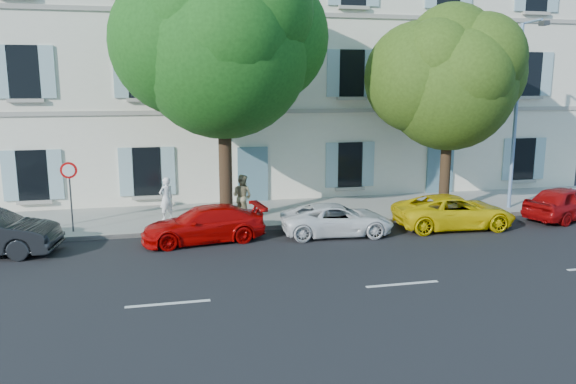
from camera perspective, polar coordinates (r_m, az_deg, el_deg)
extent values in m
plane|color=black|center=(18.68, 6.49, -5.14)|extent=(90.00, 90.00, 0.00)
cube|color=#A09E96|center=(22.78, 2.81, -1.95)|extent=(36.00, 4.50, 0.15)
cube|color=#9E998E|center=(20.75, 4.42, -3.24)|extent=(36.00, 0.16, 0.16)
cube|color=white|center=(27.79, -0.34, 12.69)|extent=(28.00, 7.00, 12.00)
imported|color=#BA0605|center=(18.77, -8.57, -3.25)|extent=(4.24, 2.14, 1.18)
imported|color=white|center=(19.46, 5.03, -2.81)|extent=(4.01, 2.08, 1.08)
imported|color=yellow|center=(21.18, 16.50, -1.92)|extent=(4.46, 2.26, 1.21)
imported|color=#9F090B|center=(24.09, 26.46, -0.98)|extent=(4.14, 2.67, 1.31)
cylinder|color=#3A2819|center=(20.50, -6.36, 2.20)|extent=(0.48, 0.48, 3.82)
ellipsoid|color=#20661A|center=(20.30, -6.62, 14.01)|extent=(6.11, 6.11, 6.73)
cylinder|color=#3A2819|center=(22.94, 15.66, 1.85)|extent=(0.41, 0.41, 3.08)
ellipsoid|color=#416519|center=(22.68, 16.11, 10.41)|extent=(5.00, 5.00, 5.50)
cylinder|color=#383A3D|center=(20.50, -21.17, -1.00)|extent=(0.06, 0.06, 2.05)
cylinder|color=red|center=(20.28, -21.39, 2.07)|extent=(0.56, 0.05, 0.56)
cylinder|color=#7293BF|center=(24.36, 22.10, 6.99)|extent=(0.15, 0.15, 7.32)
cylinder|color=#7293BF|center=(23.91, 23.65, 15.61)|extent=(0.28, 1.28, 0.09)
cube|color=#383A3D|center=(23.38, 24.58, 15.33)|extent=(0.29, 0.44, 0.16)
imported|color=white|center=(21.34, -12.26, -0.66)|extent=(0.70, 0.64, 1.61)
imported|color=tan|center=(21.12, -4.68, -0.46)|extent=(1.03, 1.02, 1.68)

